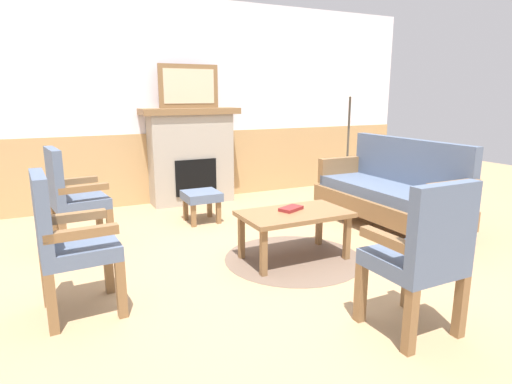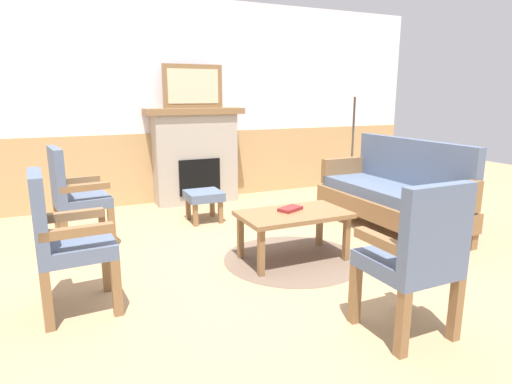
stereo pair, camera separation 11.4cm
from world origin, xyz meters
TOP-DOWN VIEW (x-y plane):
  - ground_plane at (0.00, 0.00)m, footprint 14.00×14.00m
  - wall_back at (0.00, 2.60)m, footprint 7.20×0.14m
  - fireplace at (0.00, 2.35)m, footprint 1.30×0.44m
  - framed_picture at (0.00, 2.35)m, footprint 0.80×0.04m
  - couch at (1.62, 0.28)m, footprint 0.70×1.80m
  - coffee_table at (0.17, -0.08)m, footprint 0.96×0.56m
  - round_rug at (0.17, -0.08)m, footprint 1.25×1.25m
  - book_on_table at (0.17, -0.02)m, footprint 0.25×0.21m
  - footstool at (-0.19, 1.40)m, footprint 0.40×0.40m
  - armchair_near_fireplace at (-1.69, -0.29)m, footprint 0.51×0.51m
  - armchair_by_window_left at (-1.58, 1.09)m, footprint 0.54×0.54m
  - armchair_front_left at (0.20, -1.50)m, footprint 0.48×0.48m
  - floor_lamp_by_couch at (2.01, 1.56)m, footprint 0.36×0.36m

SIDE VIEW (x-z plane):
  - ground_plane at x=0.00m, z-range 0.00..0.00m
  - round_rug at x=0.17m, z-range 0.00..0.01m
  - footstool at x=-0.19m, z-range 0.10..0.46m
  - coffee_table at x=0.17m, z-range 0.17..0.61m
  - couch at x=1.62m, z-range -0.09..0.89m
  - book_on_table at x=0.17m, z-range 0.44..0.47m
  - armchair_near_fireplace at x=-1.69m, z-range 0.05..1.03m
  - armchair_by_window_left at x=-1.58m, z-range 0.05..1.03m
  - armchair_front_left at x=0.20m, z-range 0.05..1.03m
  - fireplace at x=0.00m, z-range 0.01..1.29m
  - wall_back at x=0.00m, z-range -0.04..2.66m
  - floor_lamp_by_couch at x=2.01m, z-range 0.61..2.29m
  - framed_picture at x=0.00m, z-range 1.28..1.84m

